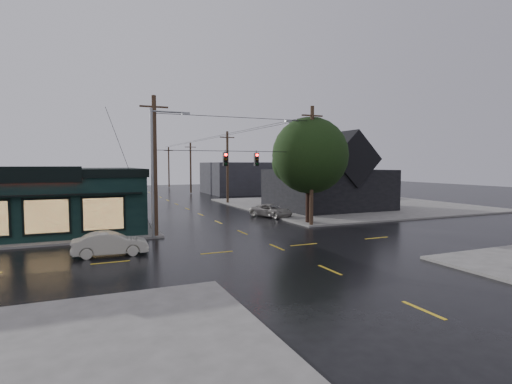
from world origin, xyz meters
name	(u,v)px	position (x,y,z in m)	size (l,w,h in m)	color
ground_plane	(277,247)	(0.00, 0.00, 0.00)	(160.00, 160.00, 0.00)	black
sidewalk_ne	(346,204)	(20.00, 20.00, 0.07)	(28.00, 28.00, 0.15)	#62615C
pizza_shop	(32,199)	(-15.00, 12.94, 2.56)	(16.30, 12.34, 4.90)	black
ne_building	(327,171)	(15.00, 17.00, 4.47)	(12.60, 11.60, 8.75)	black
corner_tree	(310,156)	(7.13, 7.85, 6.05)	(6.73, 6.73, 9.28)	black
utility_pole_nw	(156,237)	(-6.50, 6.50, 0.00)	(2.00, 0.32, 10.15)	#301D15
utility_pole_ne	(311,226)	(6.50, 6.50, 0.00)	(2.00, 0.32, 10.15)	#301D15
utility_pole_far_a	(228,204)	(6.50, 28.00, 0.00)	(2.00, 0.32, 9.65)	#301D15
utility_pole_far_b	(191,194)	(6.50, 48.00, 0.00)	(2.00, 0.32, 9.15)	#301D15
utility_pole_far_c	(169,188)	(6.50, 68.00, 0.00)	(2.00, 0.32, 9.15)	#301D15
span_signal_assembly	(241,159)	(0.10, 6.50, 5.70)	(13.00, 0.48, 1.23)	black
streetlight_nw	(154,239)	(-6.80, 5.80, 0.00)	(5.40, 0.30, 9.15)	gray
streetlight_ne	(312,225)	(7.00, 7.20, 0.00)	(5.40, 0.30, 9.15)	gray
bg_building_west	(62,186)	(-14.00, 40.00, 2.20)	(12.00, 10.00, 4.40)	#40342E
bg_building_east	(246,178)	(16.00, 45.00, 2.80)	(14.00, 12.00, 5.60)	#27262B
sedan_cream	(110,244)	(-9.88, 1.74, 0.69)	(1.46, 4.19, 1.38)	#B6B3A0
suv_silver	(271,211)	(6.00, 13.36, 0.63)	(2.10, 4.56, 1.27)	#9F9992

